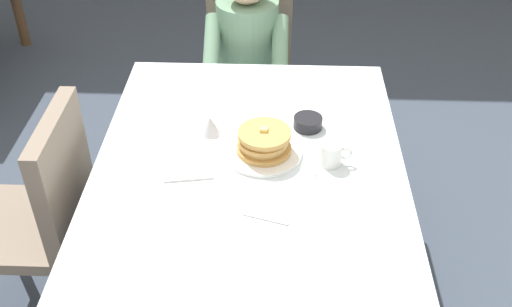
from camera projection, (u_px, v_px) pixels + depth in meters
The scene contains 14 objects.
ground_plane at pixel (250, 305), 2.59m from camera, with size 14.00×14.00×0.00m, color #3D4756.
dining_table_main at pixel (249, 189), 2.19m from camera, with size 1.12×1.52×0.74m.
chair_diner at pixel (249, 60), 3.20m from camera, with size 0.44×0.45×0.93m.
diner_person at pixel (247, 51), 2.99m from camera, with size 0.40×0.43×1.12m.
chair_left_side at pixel (45, 208), 2.29m from camera, with size 0.45×0.44×0.93m.
plate_breakfast at pixel (263, 152), 2.20m from camera, with size 0.28×0.28×0.02m, color white.
breakfast_stack at pixel (264, 141), 2.17m from camera, with size 0.20×0.20×0.10m.
cup_coffee at pixel (332, 154), 2.14m from camera, with size 0.11×0.08×0.08m.
bowl_butter at pixel (308, 123), 2.33m from camera, with size 0.11×0.11×0.04m, color black.
syrup_pitcher at pixel (210, 125), 2.29m from camera, with size 0.08×0.08×0.07m.
fork_left_of_plate at pixel (211, 156), 2.20m from camera, with size 0.18×0.01×0.01m, color silver.
knife_right_of_plate at pixel (316, 158), 2.18m from camera, with size 0.20×0.01×0.01m, color silver.
spoon_near_edge at pixel (266, 219), 1.94m from camera, with size 0.15×0.01×0.01m, color silver.
napkin_folded at pixel (188, 169), 2.13m from camera, with size 0.17×0.12×0.01m, color white.
Camera 1 is at (0.09, -1.66, 2.08)m, focal length 42.81 mm.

